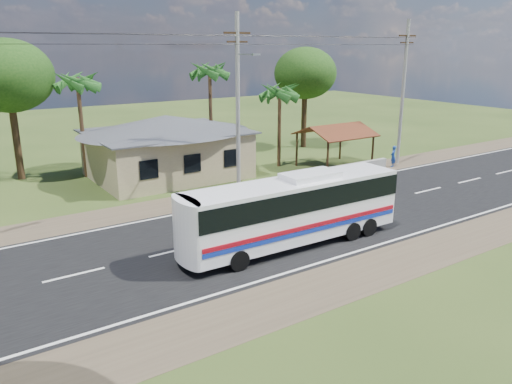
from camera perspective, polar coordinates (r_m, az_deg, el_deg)
ground at (r=25.38m, az=0.01°, el=-4.57°), size 120.00×120.00×0.00m
road at (r=25.37m, az=0.01°, el=-4.55°), size 120.00×16.00×0.03m
house at (r=36.21m, az=-10.21°, el=5.88°), size 12.40×10.00×5.00m
waiting_shed at (r=39.00m, az=9.05°, el=6.80°), size 5.20×4.48×3.35m
concrete_barrier at (r=36.72m, az=10.79°, el=2.49°), size 7.00×0.30×0.90m
utility_poles at (r=30.79m, az=-2.61°, el=10.19°), size 32.80×2.22×11.00m
palm_near at (r=38.32m, az=2.73°, el=11.32°), size 2.80×2.80×6.70m
palm_mid at (r=40.13m, az=-5.32°, el=13.57°), size 2.80×2.80×8.20m
palm_far at (r=36.94m, az=-19.73°, el=11.72°), size 2.80×2.80×7.70m
tree_behind_house at (r=38.11m, az=-26.50°, el=11.76°), size 6.00×6.00×9.61m
tree_behind_shed at (r=46.17m, az=5.64°, el=13.32°), size 5.60×5.60×9.02m
coach_bus at (r=23.20m, az=4.41°, el=-1.55°), size 11.03×2.58×3.41m
motorcycle at (r=29.94m, az=-5.20°, el=-0.46°), size 1.73×0.79×0.88m
person at (r=40.22m, az=15.40°, el=3.95°), size 0.71×0.59×1.66m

